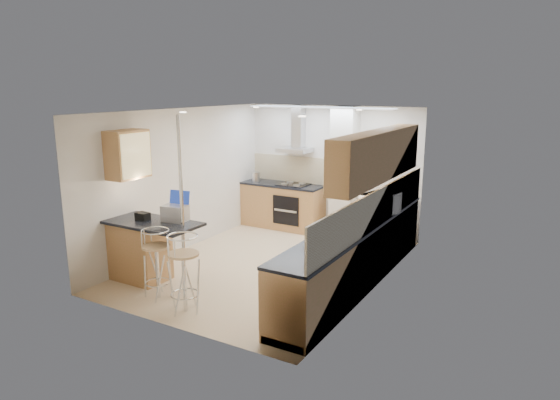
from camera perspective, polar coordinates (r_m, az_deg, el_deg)
The scene contains 16 objects.
ground at distance 8.23m, azimuth -1.25°, elevation -7.52°, with size 4.80×4.80×0.00m, color beige.
room_shell at distance 7.98m, azimuth 2.09°, elevation 3.32°, with size 3.64×4.84×2.51m.
right_counter at distance 7.44m, azimuth 8.71°, elevation -6.14°, with size 0.63×4.40×0.92m.
back_counter at distance 10.28m, azimuth 0.29°, elevation -0.62°, with size 1.70×0.63×0.92m.
peninsula at distance 7.65m, azimuth -14.29°, elevation -5.77°, with size 1.47×0.72×0.94m.
microwave at distance 7.86m, azimuth 11.36°, elevation -0.46°, with size 0.60×0.41×0.33m, color white.
laptop at distance 7.44m, azimuth -11.91°, elevation -1.48°, with size 0.34×0.26×0.24m, color #ADAFB6.
bag at distance 7.65m, azimuth -15.43°, elevation -1.78°, with size 0.20×0.14×0.11m, color black.
bar_stool_near at distance 7.09m, azimuth -13.88°, elevation -7.08°, with size 0.40×0.40×0.99m, color tan, non-canonical shape.
bar_stool_end at distance 6.59m, azimuth -10.90°, elevation -8.24°, with size 0.43×0.43×1.04m, color tan, non-canonical shape.
jar_a at distance 8.08m, azimuth 11.36°, elevation -0.73°, with size 0.12×0.12×0.16m, color #EDE8CD.
jar_b at distance 7.77m, azimuth 9.70°, elevation -1.25°, with size 0.11×0.11×0.15m, color #EDE8CD.
jar_c at distance 6.61m, azimuth 8.24°, elevation -3.58°, with size 0.14×0.14×0.18m, color #BDB897.
jar_d at distance 6.46m, azimuth 5.14°, elevation -4.15°, with size 0.10×0.10×0.12m, color white.
bread_bin at distance 6.59m, azimuth 6.49°, elevation -3.48°, with size 0.31×0.39×0.20m, color #EDE8CD.
kettle at distance 10.40m, azimuth -2.78°, elevation 2.66°, with size 0.16×0.16×0.20m, color silver.
Camera 1 is at (4.01, -6.58, 2.88)m, focal length 32.00 mm.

